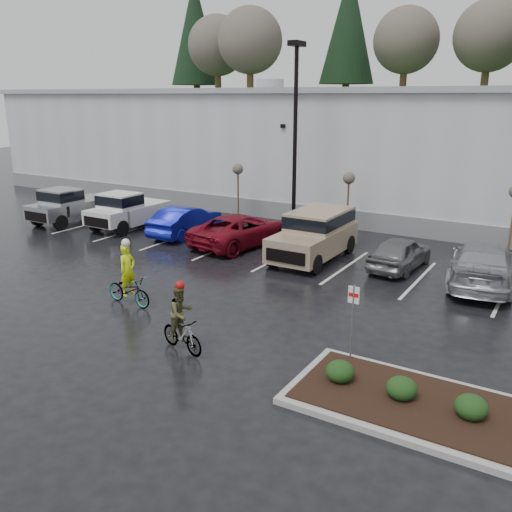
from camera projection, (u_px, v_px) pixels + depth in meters
The scene contains 21 objects.
ground at pixel (226, 335), 15.94m from camera, with size 120.00×120.00×0.00m, color black.
warehouse at pixel (428, 149), 32.94m from camera, with size 60.50×15.50×7.20m.
wooded_ridge at pixel (489, 137), 51.99m from camera, with size 80.00×25.00×6.00m, color #1D3B18.
lamppost at pixel (295, 119), 26.15m from camera, with size 0.50×1.00×9.22m.
sapling_west at pixel (238, 172), 29.79m from camera, with size 0.60×0.60×3.20m.
sapling_mid at pixel (349, 182), 26.57m from camera, with size 0.60×0.60×3.20m.
curb_island at pixel (469, 421), 11.62m from camera, with size 8.00×3.00×0.15m, color gray.
mulch_bed at pixel (470, 417), 11.60m from camera, with size 7.60×2.60×0.04m, color black.
shrub_a at pixel (340, 371), 13.02m from camera, with size 0.70×0.70×0.52m, color black.
shrub_b at pixel (402, 388), 12.27m from camera, with size 0.70×0.70×0.52m, color black.
shrub_c at pixel (471, 407), 11.53m from camera, with size 0.70×0.70×0.52m, color black.
fire_lane_sign at pixel (353, 315), 13.82m from camera, with size 0.30×0.05×2.20m.
pickup_silver at pixel (75, 204), 30.10m from camera, with size 2.10×5.20×1.96m, color #A4A7AB, non-canonical shape.
pickup_white at pixel (133, 209), 28.87m from camera, with size 2.10×5.20×1.96m, color silver, non-canonical shape.
car_blue at pixel (186, 221), 27.22m from camera, with size 1.57×4.51×1.49m, color #0D1599.
car_red at pixel (241, 230), 25.36m from camera, with size 2.48×5.39×1.50m, color maroon.
suv_tan at pixel (313, 236), 23.08m from camera, with size 2.20×5.10×2.06m, color tan, non-canonical shape.
car_grey at pixel (400, 253), 21.93m from camera, with size 1.58×3.92×1.34m, color slate.
car_far_silver at pixel (483, 264), 20.04m from camera, with size 2.26×5.55×1.61m, color #A5A7AD.
cyclist_hivis at pixel (129, 284), 18.13m from camera, with size 1.92×0.77×2.29m.
cyclist_olive at pixel (182, 325), 14.76m from camera, with size 1.64×0.83×2.05m.
Camera 1 is at (8.32, -12.05, 6.78)m, focal length 38.00 mm.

